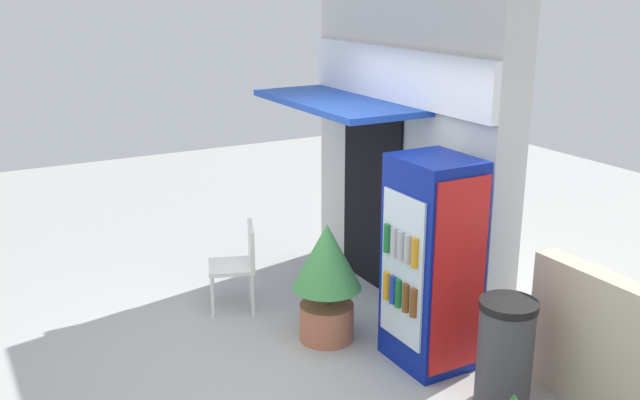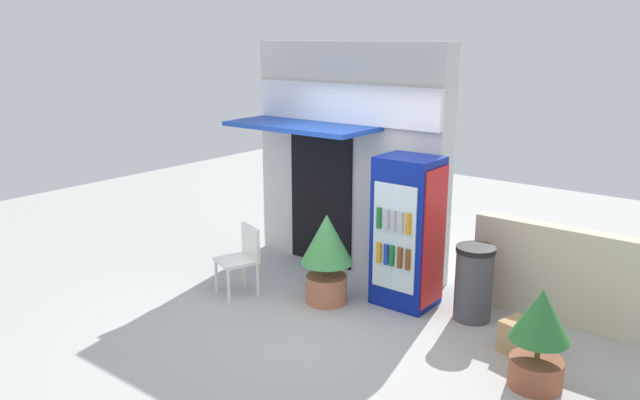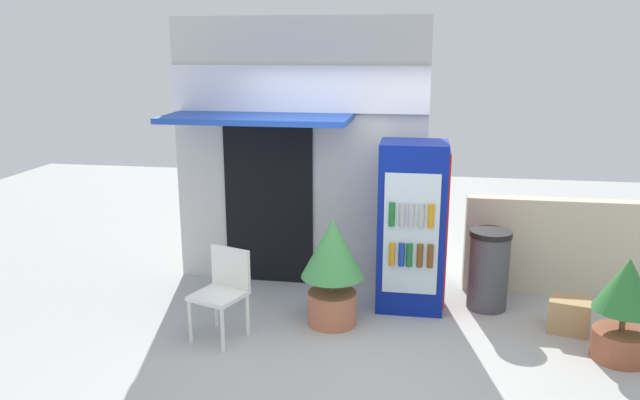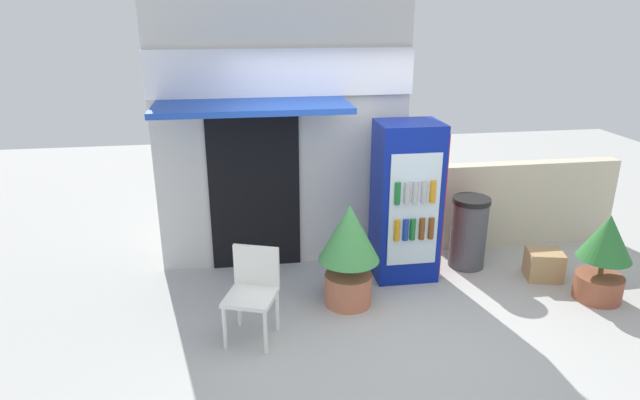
{
  "view_description": "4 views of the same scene",
  "coord_description": "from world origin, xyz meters",
  "px_view_note": "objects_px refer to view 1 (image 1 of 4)",
  "views": [
    {
      "loc": [
        5.02,
        -2.47,
        3.1
      ],
      "look_at": [
        -0.4,
        0.53,
        1.23
      ],
      "focal_mm": 40.61,
      "sensor_mm": 36.0,
      "label": 1
    },
    {
      "loc": [
        4.06,
        -5.03,
        3.08
      ],
      "look_at": [
        -0.22,
        0.43,
        1.26
      ],
      "focal_mm": 34.77,
      "sensor_mm": 36.0,
      "label": 2
    },
    {
      "loc": [
        0.67,
        -5.21,
        2.71
      ],
      "look_at": [
        -0.28,
        0.62,
        1.23
      ],
      "focal_mm": 34.52,
      "sensor_mm": 36.0,
      "label": 3
    },
    {
      "loc": [
        -1.18,
        -4.44,
        2.9
      ],
      "look_at": [
        -0.4,
        0.62,
        1.1
      ],
      "focal_mm": 30.41,
      "sensor_mm": 36.0,
      "label": 4
    }
  ],
  "objects_px": {
    "plastic_chair": "(240,260)",
    "potted_plant_near_shop": "(327,274)",
    "drink_cooler": "(431,263)",
    "trash_bin": "(505,353)"
  },
  "relations": [
    {
      "from": "drink_cooler",
      "to": "plastic_chair",
      "type": "bearing_deg",
      "value": -150.79
    },
    {
      "from": "potted_plant_near_shop",
      "to": "trash_bin",
      "type": "relative_size",
      "value": 1.28
    },
    {
      "from": "drink_cooler",
      "to": "trash_bin",
      "type": "relative_size",
      "value": 2.08
    },
    {
      "from": "drink_cooler",
      "to": "potted_plant_near_shop",
      "type": "bearing_deg",
      "value": -143.91
    },
    {
      "from": "trash_bin",
      "to": "potted_plant_near_shop",
      "type": "bearing_deg",
      "value": -157.57
    },
    {
      "from": "plastic_chair",
      "to": "potted_plant_near_shop",
      "type": "height_order",
      "value": "potted_plant_near_shop"
    },
    {
      "from": "trash_bin",
      "to": "drink_cooler",
      "type": "bearing_deg",
      "value": -173.37
    },
    {
      "from": "drink_cooler",
      "to": "trash_bin",
      "type": "xyz_separation_m",
      "value": [
        0.81,
        0.09,
        -0.46
      ]
    },
    {
      "from": "plastic_chair",
      "to": "trash_bin",
      "type": "distance_m",
      "value": 2.77
    },
    {
      "from": "plastic_chair",
      "to": "trash_bin",
      "type": "xyz_separation_m",
      "value": [
        2.55,
        1.07,
        -0.07
      ]
    }
  ]
}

